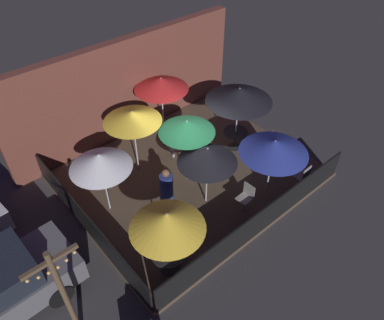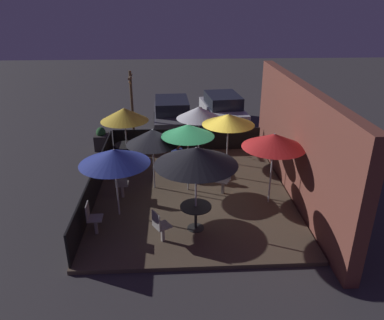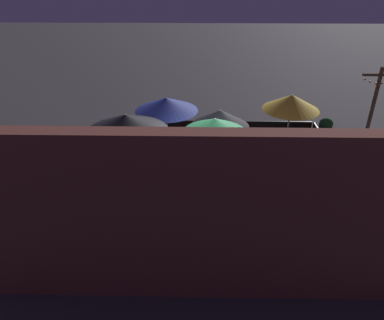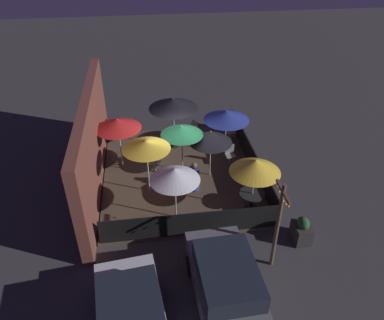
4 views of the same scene
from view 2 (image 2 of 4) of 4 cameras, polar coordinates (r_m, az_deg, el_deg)
The scene contains 24 objects.
ground_plane at distance 12.68m, azimuth -0.04°, elevation -5.34°, with size 60.00×60.00×0.00m, color #383538.
patio_deck at distance 12.65m, azimuth -0.04°, elevation -5.11°, with size 7.63×6.39×0.12m.
building_wall at distance 12.54m, azimuth 15.79°, elevation 2.70°, with size 9.23×0.36×3.71m.
fence_front at distance 12.65m, azimuth -14.45°, elevation -3.18°, with size 7.43×0.05×0.95m.
fence_side_left at distance 15.86m, azimuth -0.76°, elevation 3.16°, with size 0.05×6.19×0.95m.
patio_umbrella_0 at distance 9.72m, azimuth 0.62°, elevation 0.60°, with size 2.23×2.23×2.47m.
patio_umbrella_1 at distance 14.50m, azimuth -10.28°, elevation 6.84°, with size 1.83×1.83×2.18m.
patio_umbrella_2 at distance 12.95m, azimuth 5.57°, elevation 6.17°, with size 1.82×1.82×2.35m.
patio_umbrella_3 at distance 14.52m, azimuth 1.05°, elevation 7.23°, with size 1.75×1.75×2.16m.
patio_umbrella_4 at distance 11.41m, azimuth 12.39°, elevation 2.90°, with size 1.92×1.92×2.31m.
patio_umbrella_5 at distance 11.92m, azimuth -0.66°, elevation 4.53°, with size 1.72×1.72×2.32m.
patio_umbrella_6 at distance 10.75m, azimuth -11.76°, elevation 0.53°, with size 2.03×2.03×2.11m.
patio_umbrella_7 at distance 12.21m, azimuth -6.03°, elevation 3.54°, with size 1.74×1.74×2.11m.
dining_table_0 at distance 10.47m, azimuth 0.58°, elevation -7.72°, with size 0.87×0.87×0.73m.
dining_table_1 at distance 14.94m, azimuth -9.91°, elevation 1.82°, with size 0.95×0.95×0.70m.
patio_chair_0 at distance 10.62m, azimuth -14.91°, elevation -8.44°, with size 0.42×0.42×0.95m.
patio_chair_1 at distance 10.00m, azimuth -4.87°, elevation -9.89°, with size 0.55×0.55×0.94m.
patio_chair_2 at distance 12.40m, azimuth 4.88°, elevation -2.87°, with size 0.54×0.54×0.93m.
patio_chair_3 at distance 12.23m, azimuth -10.66°, elevation -3.58°, with size 0.42×0.42×0.94m.
patron_0 at distance 13.51m, azimuth -2.28°, elevation -0.20°, with size 0.57×0.57×1.28m.
planter_box at distance 16.81m, azimuth -13.62°, elevation 3.09°, with size 0.78×0.54×0.98m.
light_post at distance 17.05m, azimuth -9.15°, elevation 8.66°, with size 1.10×0.12×3.22m.
parked_car_0 at distance 18.44m, azimuth -3.07°, elevation 6.90°, with size 4.19×1.91×1.62m.
parked_car_1 at distance 19.42m, azimuth 4.69°, elevation 7.72°, with size 4.26×2.14×1.62m.
Camera 2 is at (11.08, -0.58, 6.15)m, focal length 35.00 mm.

